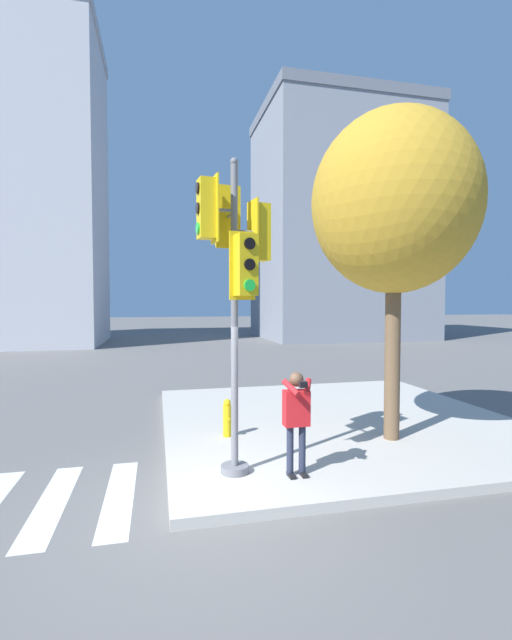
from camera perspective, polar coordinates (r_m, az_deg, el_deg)
The scene contains 7 objects.
ground_plane at distance 6.54m, azimuth -6.77°, elevation -23.79°, with size 160.00×160.00×0.00m, color slate.
sidewalk_corner at distance 10.58m, azimuth 10.69°, elevation -13.01°, with size 8.00×8.00×0.16m.
traffic_signal_pole at distance 6.77m, azimuth -2.87°, elevation 8.24°, with size 1.20×1.20×4.96m.
person_photographer at distance 6.87m, azimuth 5.43°, elevation -12.29°, with size 0.50×0.53×1.63m.
street_tree at distance 9.06m, azimuth 17.97°, elevation 14.52°, with size 3.23×3.23×6.44m.
fire_hydrant at distance 8.89m, azimuth -3.86°, elevation -12.89°, with size 0.17×0.23×0.76m.
building_right at distance 36.46m, azimuth 10.99°, elevation 12.35°, with size 12.78×10.29×18.42m.
Camera 1 is at (-0.63, -5.83, 2.88)m, focal length 24.00 mm.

